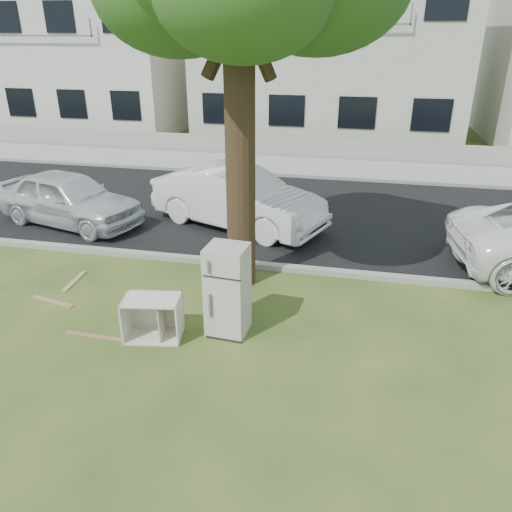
% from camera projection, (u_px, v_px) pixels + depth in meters
% --- Properties ---
extents(ground, '(120.00, 120.00, 0.00)m').
position_uv_depth(ground, '(240.00, 333.00, 8.15)').
color(ground, '#2F481A').
extents(road, '(120.00, 7.00, 0.01)m').
position_uv_depth(road, '(293.00, 213.00, 13.49)').
color(road, black).
rests_on(road, ground).
extents(kerb_near, '(120.00, 0.18, 0.12)m').
position_uv_depth(kerb_near, '(268.00, 269.00, 10.33)').
color(kerb_near, gray).
rests_on(kerb_near, ground).
extents(kerb_far, '(120.00, 0.18, 0.12)m').
position_uv_depth(kerb_far, '(308.00, 178.00, 16.65)').
color(kerb_far, gray).
rests_on(kerb_far, ground).
extents(sidewalk, '(120.00, 2.80, 0.01)m').
position_uv_depth(sidewalk, '(313.00, 167.00, 17.94)').
color(sidewalk, gray).
rests_on(sidewalk, ground).
extents(low_wall, '(120.00, 0.15, 0.70)m').
position_uv_depth(low_wall, '(317.00, 148.00, 19.22)').
color(low_wall, gray).
rests_on(low_wall, ground).
extents(townhouse_left, '(10.20, 8.16, 7.04)m').
position_uv_depth(townhouse_left, '(87.00, 52.00, 24.56)').
color(townhouse_left, silver).
rests_on(townhouse_left, ground).
extents(townhouse_center, '(11.22, 8.16, 7.44)m').
position_uv_depth(townhouse_center, '(332.00, 49.00, 22.19)').
color(townhouse_center, beige).
rests_on(townhouse_center, ground).
extents(fridge, '(0.66, 0.62, 1.51)m').
position_uv_depth(fridge, '(227.00, 290.00, 7.89)').
color(fridge, beige).
rests_on(fridge, ground).
extents(cabinet, '(0.97, 0.69, 0.70)m').
position_uv_depth(cabinet, '(153.00, 318.00, 7.91)').
color(cabinet, beige).
rests_on(cabinet, ground).
extents(plank_a, '(1.03, 0.11, 0.02)m').
position_uv_depth(plank_a, '(94.00, 336.00, 8.04)').
color(plank_a, '#916446').
rests_on(plank_a, ground).
extents(plank_b, '(0.92, 0.28, 0.02)m').
position_uv_depth(plank_b, '(52.00, 301.00, 9.07)').
color(plank_b, '#A37955').
rests_on(plank_b, ground).
extents(plank_c, '(0.15, 0.88, 0.02)m').
position_uv_depth(plank_c, '(75.00, 281.00, 9.81)').
color(plank_c, tan).
rests_on(plank_c, ground).
extents(car_center, '(4.71, 3.06, 1.47)m').
position_uv_depth(car_center, '(238.00, 198.00, 12.31)').
color(car_center, white).
rests_on(car_center, ground).
extents(car_left, '(4.20, 2.54, 1.34)m').
position_uv_depth(car_left, '(69.00, 198.00, 12.49)').
color(car_left, silver).
rests_on(car_left, ground).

